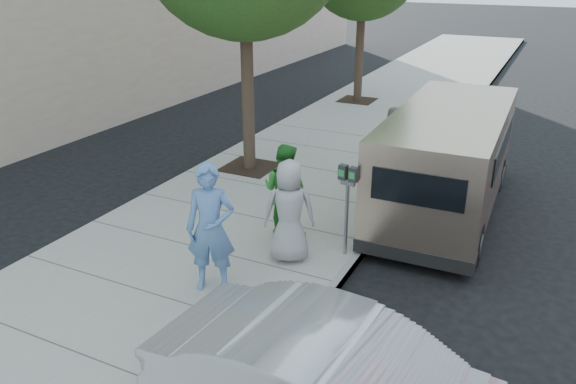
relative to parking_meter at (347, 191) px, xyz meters
The scene contains 9 objects.
ground 1.89m from the parking_meter, 154.43° to the left, with size 120.00×120.00×0.00m, color black.
sidewalk 2.63m from the parking_meter, 165.11° to the left, with size 5.00×60.00×0.15m, color gray.
curb_face 1.37m from the parking_meter, 72.38° to the left, with size 0.12×60.00×0.16m, color gray.
parking_meter is the anchor object (origin of this frame).
van 2.98m from the parking_meter, 69.39° to the left, with size 2.03×5.77×2.12m.
person_officer 2.33m from the parking_meter, 127.42° to the right, with size 0.72×0.47×1.98m, color #5680B6.
person_green_shirt 1.30m from the parking_meter, 169.32° to the left, with size 0.82×0.64×1.69m, color #277928.
person_gray_shirt 0.99m from the parking_meter, 144.42° to the right, with size 0.84×0.55×1.72m, color #9D9DA0.
person_striped_polo 2.73m from the parking_meter, 91.05° to the left, with size 1.11×0.46×1.90m, color gray.
Camera 1 is at (4.05, -8.50, 4.76)m, focal length 35.00 mm.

